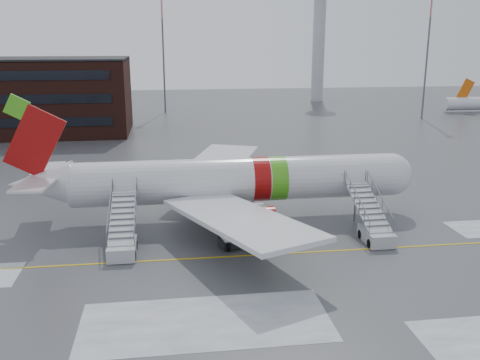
{
  "coord_description": "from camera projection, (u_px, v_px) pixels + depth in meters",
  "views": [
    {
      "loc": [
        -7.78,
        -36.88,
        15.41
      ],
      "look_at": [
        -1.93,
        5.52,
        4.0
      ],
      "focal_mm": 40.0,
      "sensor_mm": 36.0,
      "label": 1
    }
  ],
  "objects": [
    {
      "name": "airstair_fwd",
      "position": [
        373.0,
        226.0,
        42.02
      ],
      "size": [
        2.05,
        7.7,
        3.48
      ],
      "color": "#AAADB1",
      "rests_on": "ground"
    },
    {
      "name": "airliner",
      "position": [
        226.0,
        181.0,
        46.23
      ],
      "size": [
        35.03,
        32.97,
        11.18
      ],
      "color": "silver",
      "rests_on": "ground"
    },
    {
      "name": "ground",
      "position": [
        275.0,
        249.0,
        40.29
      ],
      "size": [
        260.0,
        260.0,
        0.0
      ],
      "primitive_type": "plane",
      "color": "#494C4F",
      "rests_on": "ground"
    },
    {
      "name": "light_mast_far_n",
      "position": [
        163.0,
        46.0,
        110.33
      ],
      "size": [
        1.2,
        1.2,
        24.25
      ],
      "color": "#595B60",
      "rests_on": "ground"
    },
    {
      "name": "light_mast_far_ne",
      "position": [
        428.0,
        46.0,
        101.62
      ],
      "size": [
        1.2,
        1.2,
        24.25
      ],
      "color": "#595B60",
      "rests_on": "ground"
    },
    {
      "name": "airstair_aft",
      "position": [
        123.0,
        238.0,
        39.47
      ],
      "size": [
        2.05,
        7.7,
        3.48
      ],
      "color": "#B2B4BA",
      "rests_on": "ground"
    },
    {
      "name": "control_tower",
      "position": [
        319.0,
        24.0,
        130.36
      ],
      "size": [
        6.4,
        6.4,
        30.0
      ],
      "color": "#B2B5BA",
      "rests_on": "ground"
    },
    {
      "name": "pushback_tug",
      "position": [
        234.0,
        239.0,
        40.49
      ],
      "size": [
        2.74,
        2.28,
        1.44
      ],
      "color": "black",
      "rests_on": "ground"
    }
  ]
}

